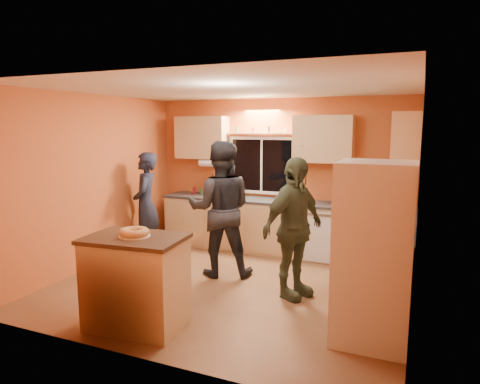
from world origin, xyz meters
The scene contains 14 objects.
ground centered at (0.00, 0.00, 0.00)m, with size 4.50×4.50×0.00m, color brown.
room_shell centered at (0.12, 0.41, 1.62)m, with size 4.54×4.04×2.61m.
back_counter centered at (0.01, 1.70, 0.45)m, with size 4.23×0.62×0.90m.
right_counter centered at (1.95, 0.50, 0.45)m, with size 0.62×1.84×0.90m.
refrigerator centered at (1.89, -0.80, 0.90)m, with size 0.72×0.70×1.80m, color silver.
island centered at (-0.45, -1.47, 0.50)m, with size 1.08×0.79×0.99m.
bundt_pastry centered at (-0.45, -1.47, 1.04)m, with size 0.31×0.31×0.09m, color tan.
person_left centered at (-1.90, 0.78, 0.85)m, with size 0.62×0.41×1.71m, color black.
person_center centered at (-0.32, 0.35, 0.96)m, with size 0.94×0.73×1.93m, color black.
person_right centered at (0.86, -0.03, 0.88)m, with size 1.03×0.43×1.77m, color #343C26.
mixing_bowl centered at (0.32, 1.70, 0.95)m, with size 0.39×0.39×0.09m, color black.
utensil_crock centered at (-1.12, 1.70, 0.99)m, with size 0.14×0.14×0.17m, color beige.
potted_plant centered at (1.96, 0.28, 1.07)m, with size 0.30×0.26×0.34m, color gray.
red_box centered at (1.99, 0.77, 0.94)m, with size 0.16×0.12×0.07m, color maroon.
Camera 1 is at (2.26, -5.03, 2.13)m, focal length 32.00 mm.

